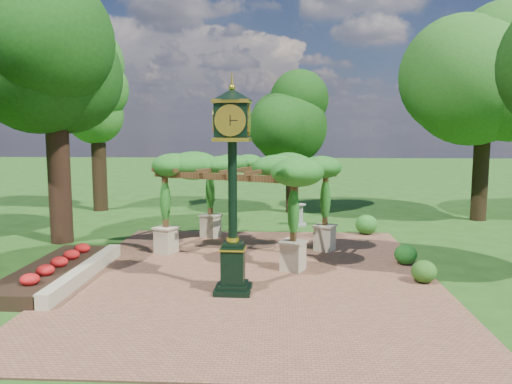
{
  "coord_description": "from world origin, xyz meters",
  "views": [
    {
      "loc": [
        0.79,
        -12.5,
        4.08
      ],
      "look_at": [
        0.0,
        2.5,
        2.2
      ],
      "focal_mm": 35.0,
      "sensor_mm": 36.0,
      "label": 1
    }
  ],
  "objects": [
    {
      "name": "shrub_back",
      "position": [
        4.08,
        6.78,
        0.42
      ],
      "size": [
        1.07,
        1.07,
        0.76
      ],
      "primitive_type": "ellipsoid",
      "rotation": [
        0.0,
        0.0,
        -0.34
      ],
      "color": "#24661D",
      "rests_on": "brick_plaza"
    },
    {
      "name": "ground",
      "position": [
        0.0,
        0.0,
        0.0
      ],
      "size": [
        120.0,
        120.0,
        0.0
      ],
      "primitive_type": "plane",
      "color": "#1E4714",
      "rests_on": "ground"
    },
    {
      "name": "shrub_front",
      "position": [
        4.58,
        0.59,
        0.34
      ],
      "size": [
        0.81,
        0.81,
        0.6
      ],
      "primitive_type": "ellipsoid",
      "rotation": [
        0.0,
        0.0,
        0.24
      ],
      "color": "#265217",
      "rests_on": "brick_plaza"
    },
    {
      "name": "tree_west_far",
      "position": [
        -8.43,
        12.13,
        6.02
      ],
      "size": [
        3.57,
        3.57,
        8.83
      ],
      "color": "black",
      "rests_on": "ground"
    },
    {
      "name": "tree_east_far",
      "position": [
        9.7,
        10.33,
        6.6
      ],
      "size": [
        5.04,
        5.04,
        9.59
      ],
      "color": "black",
      "rests_on": "ground"
    },
    {
      "name": "shrub_mid",
      "position": [
        4.53,
        2.39,
        0.34
      ],
      "size": [
        0.82,
        0.82,
        0.61
      ],
      "primitive_type": "ellipsoid",
      "rotation": [
        0.0,
        0.0,
        -0.26
      ],
      "color": "#175016",
      "rests_on": "brick_plaza"
    },
    {
      "name": "tree_west_near",
      "position": [
        -7.22,
        4.94,
        7.17
      ],
      "size": [
        4.23,
        4.23,
        10.5
      ],
      "color": "#311D13",
      "rests_on": "ground"
    },
    {
      "name": "pedestal_clock",
      "position": [
        -0.42,
        -0.47,
        3.06
      ],
      "size": [
        1.03,
        1.03,
        5.12
      ],
      "rotation": [
        0.0,
        0.0,
        -0.02
      ],
      "color": "black",
      "rests_on": "brick_plaza"
    },
    {
      "name": "tree_north",
      "position": [
        1.29,
        12.05,
        4.63
      ],
      "size": [
        3.55,
        3.55,
        6.77
      ],
      "color": "black",
      "rests_on": "ground"
    },
    {
      "name": "sundial",
      "position": [
        1.56,
        8.56,
        0.41
      ],
      "size": [
        0.54,
        0.54,
        0.94
      ],
      "rotation": [
        0.0,
        0.0,
        0.04
      ],
      "color": "gray",
      "rests_on": "ground"
    },
    {
      "name": "pergola",
      "position": [
        -0.39,
        3.74,
        2.72
      ],
      "size": [
        6.14,
        5.14,
        3.31
      ],
      "rotation": [
        0.0,
        0.0,
        -0.42
      ],
      "color": "#BBAC8B",
      "rests_on": "brick_plaza"
    },
    {
      "name": "flower_bed",
      "position": [
        -5.5,
        0.5,
        0.18
      ],
      "size": [
        1.5,
        5.0,
        0.36
      ],
      "primitive_type": "cube",
      "color": "red",
      "rests_on": "ground"
    },
    {
      "name": "brick_plaza",
      "position": [
        0.0,
        1.0,
        0.02
      ],
      "size": [
        10.0,
        12.0,
        0.04
      ],
      "primitive_type": "cube",
      "color": "brown",
      "rests_on": "ground"
    },
    {
      "name": "border_wall",
      "position": [
        -4.6,
        0.5,
        0.2
      ],
      "size": [
        0.35,
        5.0,
        0.4
      ],
      "primitive_type": "cube",
      "color": "#C6B793",
      "rests_on": "ground"
    }
  ]
}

